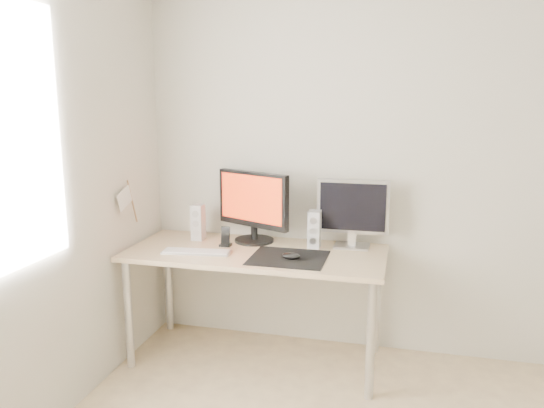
{
  "coord_description": "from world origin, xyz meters",
  "views": [
    {
      "loc": [
        -0.06,
        -1.68,
        1.67
      ],
      "look_at": [
        -0.85,
        1.49,
        1.01
      ],
      "focal_mm": 35.0,
      "sensor_mm": 36.0,
      "label": 1
    }
  ],
  "objects_px": {
    "second_monitor": "(353,210)",
    "mouse": "(291,256)",
    "keyboard": "(196,252)",
    "main_monitor": "(253,204)",
    "desk": "(256,263)",
    "phone_dock": "(226,240)",
    "speaker_right": "(314,229)",
    "speaker_left": "(198,222)"
  },
  "relations": [
    {
      "from": "main_monitor",
      "to": "phone_dock",
      "type": "relative_size",
      "value": 4.07
    },
    {
      "from": "main_monitor",
      "to": "second_monitor",
      "type": "bearing_deg",
      "value": 2.66
    },
    {
      "from": "speaker_right",
      "to": "keyboard",
      "type": "xyz_separation_m",
      "value": [
        -0.68,
        -0.29,
        -0.11
      ]
    },
    {
      "from": "mouse",
      "to": "speaker_right",
      "type": "xyz_separation_m",
      "value": [
        0.09,
        0.29,
        0.1
      ]
    },
    {
      "from": "main_monitor",
      "to": "second_monitor",
      "type": "height_order",
      "value": "main_monitor"
    },
    {
      "from": "speaker_left",
      "to": "phone_dock",
      "type": "bearing_deg",
      "value": -24.54
    },
    {
      "from": "keyboard",
      "to": "phone_dock",
      "type": "distance_m",
      "value": 0.23
    },
    {
      "from": "mouse",
      "to": "phone_dock",
      "type": "xyz_separation_m",
      "value": [
        -0.47,
        0.18,
        0.02
      ]
    },
    {
      "from": "second_monitor",
      "to": "phone_dock",
      "type": "height_order",
      "value": "second_monitor"
    },
    {
      "from": "keyboard",
      "to": "phone_dock",
      "type": "bearing_deg",
      "value": 57.06
    },
    {
      "from": "mouse",
      "to": "speaker_right",
      "type": "distance_m",
      "value": 0.31
    },
    {
      "from": "desk",
      "to": "main_monitor",
      "type": "distance_m",
      "value": 0.39
    },
    {
      "from": "speaker_left",
      "to": "phone_dock",
      "type": "height_order",
      "value": "speaker_left"
    },
    {
      "from": "desk",
      "to": "keyboard",
      "type": "distance_m",
      "value": 0.38
    },
    {
      "from": "desk",
      "to": "main_monitor",
      "type": "bearing_deg",
      "value": 110.24
    },
    {
      "from": "main_monitor",
      "to": "speaker_left",
      "type": "distance_m",
      "value": 0.4
    },
    {
      "from": "phone_dock",
      "to": "keyboard",
      "type": "bearing_deg",
      "value": -122.94
    },
    {
      "from": "main_monitor",
      "to": "speaker_right",
      "type": "xyz_separation_m",
      "value": [
        0.41,
        -0.04,
        -0.13
      ]
    },
    {
      "from": "keyboard",
      "to": "main_monitor",
      "type": "bearing_deg",
      "value": 51.16
    },
    {
      "from": "keyboard",
      "to": "phone_dock",
      "type": "relative_size",
      "value": 3.37
    },
    {
      "from": "mouse",
      "to": "speaker_right",
      "type": "bearing_deg",
      "value": 72.39
    },
    {
      "from": "desk",
      "to": "speaker_left",
      "type": "distance_m",
      "value": 0.51
    },
    {
      "from": "desk",
      "to": "phone_dock",
      "type": "height_order",
      "value": "phone_dock"
    },
    {
      "from": "desk",
      "to": "second_monitor",
      "type": "distance_m",
      "value": 0.69
    },
    {
      "from": "speaker_right",
      "to": "keyboard",
      "type": "relative_size",
      "value": 0.55
    },
    {
      "from": "mouse",
      "to": "second_monitor",
      "type": "distance_m",
      "value": 0.53
    },
    {
      "from": "desk",
      "to": "phone_dock",
      "type": "bearing_deg",
      "value": 166.2
    },
    {
      "from": "second_monitor",
      "to": "main_monitor",
      "type": "bearing_deg",
      "value": -177.34
    },
    {
      "from": "speaker_right",
      "to": "second_monitor",
      "type": "bearing_deg",
      "value": 16.79
    },
    {
      "from": "mouse",
      "to": "desk",
      "type": "relative_size",
      "value": 0.07
    },
    {
      "from": "mouse",
      "to": "main_monitor",
      "type": "xyz_separation_m",
      "value": [
        -0.32,
        0.33,
        0.23
      ]
    },
    {
      "from": "second_monitor",
      "to": "speaker_right",
      "type": "height_order",
      "value": "second_monitor"
    },
    {
      "from": "main_monitor",
      "to": "phone_dock",
      "type": "xyz_separation_m",
      "value": [
        -0.14,
        -0.14,
        -0.22
      ]
    },
    {
      "from": "second_monitor",
      "to": "mouse",
      "type": "bearing_deg",
      "value": -132.16
    },
    {
      "from": "second_monitor",
      "to": "phone_dock",
      "type": "distance_m",
      "value": 0.83
    },
    {
      "from": "mouse",
      "to": "keyboard",
      "type": "height_order",
      "value": "mouse"
    },
    {
      "from": "second_monitor",
      "to": "keyboard",
      "type": "height_order",
      "value": "second_monitor"
    },
    {
      "from": "second_monitor",
      "to": "phone_dock",
      "type": "bearing_deg",
      "value": -167.67
    },
    {
      "from": "desk",
      "to": "speaker_right",
      "type": "relative_size",
      "value": 6.7
    },
    {
      "from": "main_monitor",
      "to": "speaker_right",
      "type": "distance_m",
      "value": 0.44
    },
    {
      "from": "desk",
      "to": "main_monitor",
      "type": "height_order",
      "value": "main_monitor"
    },
    {
      "from": "speaker_right",
      "to": "main_monitor",
      "type": "bearing_deg",
      "value": 174.51
    }
  ]
}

